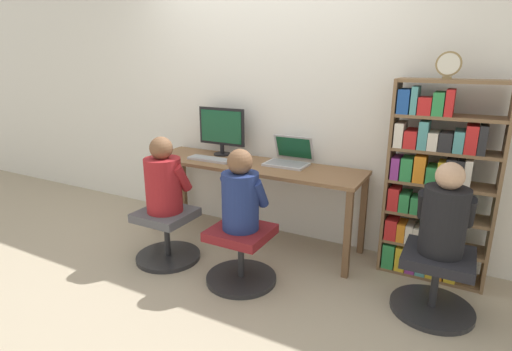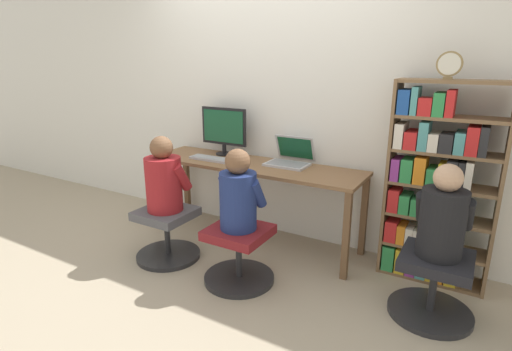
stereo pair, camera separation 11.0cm
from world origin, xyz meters
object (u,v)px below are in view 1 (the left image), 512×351
person_at_laptop (241,195)px  bookshelf (432,185)px  office_chair_left (167,234)px  person_near_shelf (445,215)px  office_chair_right (241,254)px  keyboard (210,159)px  laptop (289,159)px  desktop_monitor (222,130)px  desk_clock (449,65)px  person_at_monitor (164,180)px  office_chair_side (435,281)px

person_at_laptop → bookshelf: 1.43m
office_chair_left → person_at_laptop: size_ratio=0.90×
person_near_shelf → office_chair_right: bearing=-167.8°
keyboard → office_chair_left: size_ratio=0.78×
laptop → desktop_monitor: bearing=178.4°
keyboard → person_at_laptop: (0.67, -0.58, -0.06)m
desktop_monitor → person_at_laptop: size_ratio=0.82×
desk_clock → person_near_shelf: desk_clock is taller
laptop → bookshelf: 1.18m
keyboard → person_at_monitor: (-0.05, -0.57, -0.05)m
person_at_laptop → person_near_shelf: person_near_shelf is taller
keyboard → person_near_shelf: bearing=-8.5°
laptop → desk_clock: desk_clock is taller
laptop → office_chair_side: (1.31, -0.52, -0.57)m
person_at_laptop → desktop_monitor: bearing=130.2°
desktop_monitor → laptop: desktop_monitor is taller
laptop → person_at_monitor: bearing=-133.3°
person_at_monitor → person_near_shelf: (2.06, 0.28, -0.01)m
bookshelf → laptop: bearing=178.2°
desktop_monitor → person_at_monitor: desktop_monitor is taller
person_at_monitor → person_at_laptop: (0.73, -0.01, -0.00)m
keyboard → bookshelf: 1.89m
laptop → bookshelf: size_ratio=0.24×
person_at_monitor → desk_clock: (1.94, 0.71, 0.90)m
keyboard → bookshelf: (1.88, 0.18, -0.02)m
keyboard → office_chair_left: bearing=-95.4°
desktop_monitor → office_chair_left: (-0.03, -0.82, -0.77)m
laptop → person_at_monitor: 1.10m
bookshelf → office_chair_side: bookshelf is taller
desktop_monitor → person_at_laptop: 1.12m
person_at_monitor → office_chair_side: bearing=7.5°
person_at_laptop → office_chair_left: bearing=179.8°
bookshelf → desk_clock: size_ratio=8.17×
office_chair_left → desk_clock: (1.94, 0.71, 1.38)m
office_chair_side → bookshelf: bearing=104.5°
desktop_monitor → office_chair_right: bearing=-50.0°
desk_clock → keyboard: bearing=-176.0°
person_at_laptop → bookshelf: bearing=32.4°
desk_clock → desktop_monitor: bearing=176.7°
person_near_shelf → laptop: bearing=158.3°
office_chair_left → bookshelf: bearing=21.5°
bookshelf → office_chair_right: bearing=-147.4°
laptop → person_at_laptop: 0.81m
office_chair_left → person_at_laptop: bearing=-0.2°
desktop_monitor → office_chair_left: desktop_monitor is taller
office_chair_right → person_at_monitor: (-0.73, 0.01, 0.48)m
keyboard → person_at_monitor: 0.58m
desk_clock → office_chair_side: bearing=-75.0°
keyboard → person_at_laptop: bearing=-40.9°
office_chair_left → bookshelf: bookshelf is taller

